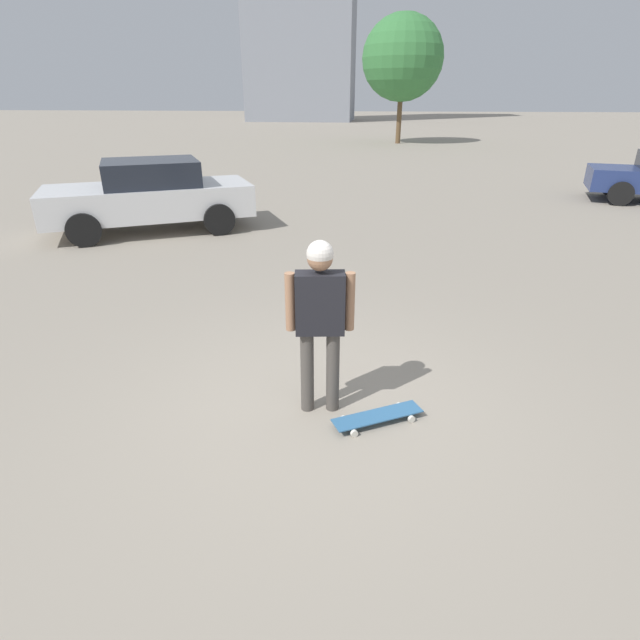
% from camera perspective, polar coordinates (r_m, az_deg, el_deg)
% --- Properties ---
extents(ground_plane, '(220.00, 220.00, 0.00)m').
position_cam_1_polar(ground_plane, '(5.09, 0.00, -10.03)').
color(ground_plane, gray).
extents(person, '(0.63, 0.26, 1.73)m').
position_cam_1_polar(person, '(4.57, 0.00, 1.10)').
color(person, '#4C4742').
rests_on(person, ground_plane).
extents(skateboard, '(0.88, 0.61, 0.08)m').
position_cam_1_polar(skateboard, '(4.89, 6.61, -10.87)').
color(skateboard, '#336693').
rests_on(skateboard, ground_plane).
extents(car_parked_near, '(4.87, 3.75, 1.58)m').
position_cam_1_polar(car_parked_near, '(12.31, -18.85, 13.38)').
color(car_parked_near, silver).
rests_on(car_parked_near, ground_plane).
extents(tree_distant, '(5.09, 5.09, 7.61)m').
position_cam_1_polar(tree_distant, '(35.66, 9.44, 27.43)').
color(tree_distant, brown).
rests_on(tree_distant, ground_plane).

